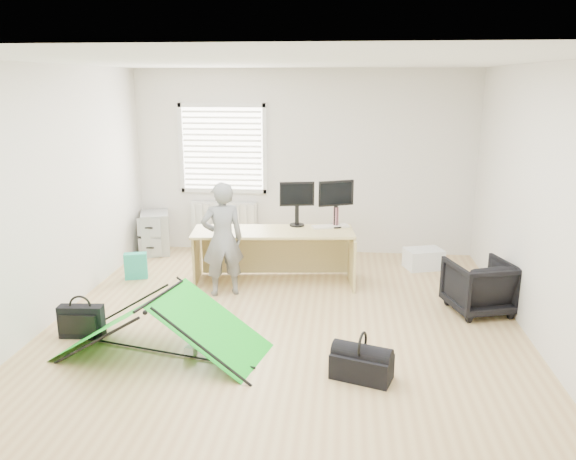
# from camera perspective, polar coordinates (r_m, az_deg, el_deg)

# --- Properties ---
(ground) EXTENTS (5.50, 5.50, 0.00)m
(ground) POSITION_cam_1_polar(r_m,az_deg,el_deg) (6.06, -0.38, -9.70)
(ground) COLOR tan
(ground) RESTS_ON ground
(back_wall) EXTENTS (5.00, 0.02, 2.70)m
(back_wall) POSITION_cam_1_polar(r_m,az_deg,el_deg) (8.33, 1.60, 6.82)
(back_wall) COLOR silver
(back_wall) RESTS_ON ground
(window) EXTENTS (1.20, 0.06, 1.20)m
(window) POSITION_cam_1_polar(r_m,az_deg,el_deg) (8.43, -6.65, 8.20)
(window) COLOR silver
(window) RESTS_ON back_wall
(radiator) EXTENTS (1.00, 0.12, 0.60)m
(radiator) POSITION_cam_1_polar(r_m,az_deg,el_deg) (8.59, -6.49, 0.87)
(radiator) COLOR silver
(radiator) RESTS_ON back_wall
(desk) EXTENTS (2.09, 0.86, 0.69)m
(desk) POSITION_cam_1_polar(r_m,az_deg,el_deg) (7.19, -1.50, -2.72)
(desk) COLOR tan
(desk) RESTS_ON ground
(filing_cabinet) EXTENTS (0.54, 0.63, 0.62)m
(filing_cabinet) POSITION_cam_1_polar(r_m,az_deg,el_deg) (8.67, -13.31, -0.26)
(filing_cabinet) COLOR #A3A6A8
(filing_cabinet) RESTS_ON ground
(monitor_left) EXTENTS (0.46, 0.18, 0.43)m
(monitor_left) POSITION_cam_1_polar(r_m,az_deg,el_deg) (7.27, 0.92, 2.07)
(monitor_left) COLOR black
(monitor_left) RESTS_ON desk
(monitor_right) EXTENTS (0.47, 0.28, 0.45)m
(monitor_right) POSITION_cam_1_polar(r_m,az_deg,el_deg) (7.25, 4.88, 2.05)
(monitor_right) COLOR black
(monitor_right) RESTS_ON desk
(keyboard) EXTENTS (0.50, 0.31, 0.02)m
(keyboard) POSITION_cam_1_polar(r_m,az_deg,el_deg) (7.27, 4.33, 0.38)
(keyboard) COLOR beige
(keyboard) RESTS_ON desk
(thermos) EXTENTS (0.09, 0.09, 0.26)m
(thermos) POSITION_cam_1_polar(r_m,az_deg,el_deg) (7.28, 4.89, 1.35)
(thermos) COLOR #AC606E
(thermos) RESTS_ON desk
(office_chair) EXTENTS (0.81, 0.82, 0.60)m
(office_chair) POSITION_cam_1_polar(r_m,az_deg,el_deg) (6.65, 18.84, -5.43)
(office_chair) COLOR black
(office_chair) RESTS_ON ground
(person) EXTENTS (0.59, 0.50, 1.39)m
(person) POSITION_cam_1_polar(r_m,az_deg,el_deg) (6.73, -6.67, -0.95)
(person) COLOR slate
(person) RESTS_ON ground
(kite) EXTENTS (2.04, 1.25, 0.59)m
(kite) POSITION_cam_1_polar(r_m,az_deg,el_deg) (5.50, -12.73, -9.38)
(kite) COLOR #11BA1D
(kite) RESTS_ON ground
(storage_crate) EXTENTS (0.57, 0.47, 0.27)m
(storage_crate) POSITION_cam_1_polar(r_m,az_deg,el_deg) (8.00, 13.60, -2.86)
(storage_crate) COLOR white
(storage_crate) RESTS_ON ground
(tote_bag) EXTENTS (0.31, 0.21, 0.34)m
(tote_bag) POSITION_cam_1_polar(r_m,az_deg,el_deg) (7.64, -15.20, -3.54)
(tote_bag) COLOR teal
(tote_bag) RESTS_ON ground
(laptop_bag) EXTENTS (0.46, 0.17, 0.33)m
(laptop_bag) POSITION_cam_1_polar(r_m,az_deg,el_deg) (6.12, -20.23, -8.69)
(laptop_bag) COLOR black
(laptop_bag) RESTS_ON ground
(white_box) EXTENTS (0.11, 0.11, 0.09)m
(white_box) POSITION_cam_1_polar(r_m,az_deg,el_deg) (5.52, -9.86, -12.00)
(white_box) COLOR silver
(white_box) RESTS_ON ground
(duffel_bag) EXTENTS (0.58, 0.41, 0.23)m
(duffel_bag) POSITION_cam_1_polar(r_m,az_deg,el_deg) (5.07, 7.48, -13.57)
(duffel_bag) COLOR black
(duffel_bag) RESTS_ON ground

